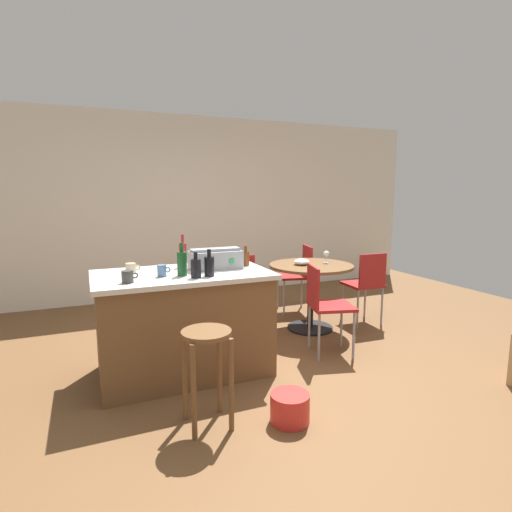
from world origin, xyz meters
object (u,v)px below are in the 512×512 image
(wine_glass, at_px, (326,254))
(cup_2, at_px, (131,268))
(dining_table, at_px, (311,280))
(toolbox, at_px, (215,259))
(bottle_2, at_px, (182,263))
(kitchen_island, at_px, (184,323))
(folding_chair_far, at_px, (243,289))
(cup_1, at_px, (128,277))
(cup_0, at_px, (162,271))
(bottle_4, at_px, (183,254))
(serving_bowl, at_px, (302,262))
(bottle_3, at_px, (246,258))
(wooden_stool, at_px, (207,357))
(bottle_0, at_px, (196,268))
(folding_chair_near, at_px, (299,272))
(plastic_bucket, at_px, (290,408))
(folding_chair_right, at_px, (366,282))
(folding_chair_left, at_px, (325,302))

(wine_glass, bearing_deg, cup_2, -168.15)
(dining_table, relative_size, toolbox, 2.08)
(toolbox, relative_size, bottle_2, 1.67)
(kitchen_island, height_order, cup_2, cup_2)
(folding_chair_far, distance_m, cup_1, 1.62)
(cup_0, xyz_separation_m, wine_glass, (2.01, 0.69, -0.08))
(bottle_2, height_order, cup_0, bottle_2)
(toolbox, bearing_deg, kitchen_island, -171.34)
(bottle_4, distance_m, serving_bowl, 1.49)
(bottle_2, relative_size, bottle_3, 1.48)
(wooden_stool, relative_size, dining_table, 0.70)
(cup_2, bearing_deg, bottle_3, -1.53)
(bottle_2, bearing_deg, bottle_0, -57.53)
(bottle_0, xyz_separation_m, bottle_4, (0.01, 0.52, 0.03))
(dining_table, relative_size, folding_chair_far, 1.09)
(cup_0, bearing_deg, wooden_stool, -79.59)
(wooden_stool, height_order, folding_chair_near, folding_chair_near)
(wooden_stool, distance_m, cup_1, 0.90)
(folding_chair_far, distance_m, plastic_bucket, 1.81)
(folding_chair_near, height_order, folding_chair_right, folding_chair_near)
(kitchen_island, relative_size, wooden_stool, 2.20)
(bottle_0, bearing_deg, serving_bowl, 30.41)
(dining_table, distance_m, toolbox, 1.45)
(kitchen_island, xyz_separation_m, cup_0, (-0.19, -0.10, 0.50))
(cup_2, bearing_deg, cup_0, -44.76)
(wooden_stool, relative_size, plastic_bucket, 2.45)
(folding_chair_far, height_order, serving_bowl, folding_chair_far)
(cup_2, height_order, serving_bowl, cup_2)
(folding_chair_left, relative_size, folding_chair_right, 1.01)
(folding_chair_near, relative_size, cup_1, 7.12)
(bottle_2, bearing_deg, plastic_bucket, -61.05)
(dining_table, height_order, bottle_0, bottle_0)
(wooden_stool, distance_m, wine_glass, 2.40)
(cup_2, bearing_deg, plastic_bucket, -52.84)
(toolbox, relative_size, cup_0, 4.22)
(bottle_0, xyz_separation_m, wine_glass, (1.77, 0.84, -0.11))
(toolbox, xyz_separation_m, serving_bowl, (1.19, 0.54, -0.19))
(serving_bowl, bearing_deg, folding_chair_far, 173.74)
(kitchen_island, height_order, dining_table, kitchen_island)
(bottle_3, distance_m, cup_1, 1.13)
(folding_chair_left, bearing_deg, serving_bowl, 78.25)
(folding_chair_near, relative_size, serving_bowl, 4.89)
(kitchen_island, distance_m, toolbox, 0.62)
(toolbox, xyz_separation_m, bottle_0, (-0.26, -0.31, -0.01))
(dining_table, bearing_deg, cup_0, -159.65)
(folding_chair_near, distance_m, folding_chair_left, 1.47)
(toolbox, bearing_deg, folding_chair_far, 50.93)
(bottle_4, bearing_deg, folding_chair_far, 28.60)
(folding_chair_left, distance_m, toolbox, 1.15)
(cup_1, relative_size, cup_2, 1.02)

